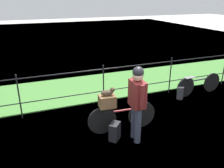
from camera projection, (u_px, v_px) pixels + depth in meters
ground_plane at (139, 148)px, 4.76m from camera, size 60.00×60.00×0.00m
grass_strip at (91, 87)px, 7.92m from camera, size 27.00×2.40×0.03m
harbor_water at (59, 48)px, 14.04m from camera, size 30.00×30.00×0.00m
iron_fence at (103, 82)px, 6.46m from camera, size 18.04×0.04×1.20m
bicycle_main at (122, 117)px, 5.29m from camera, size 1.63×0.20×0.66m
wooden_crate at (107, 101)px, 5.03m from camera, size 0.38×0.30×0.27m
terrier_dog at (108, 92)px, 4.96m from camera, size 0.32×0.16×0.18m
cyclist_person at (137, 98)px, 4.70m from camera, size 0.29×0.54×1.68m
backpack_on_paving at (115, 131)px, 4.99m from camera, size 0.33×0.33×0.40m
mooring_bollard at (180, 93)px, 6.99m from camera, size 0.20×0.20×0.39m
bicycle_parked at (198, 84)px, 7.28m from camera, size 1.72×0.18×0.63m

